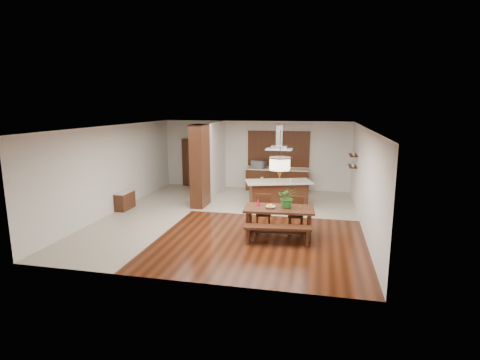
% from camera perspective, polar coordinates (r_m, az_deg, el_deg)
% --- Properties ---
extents(room_shell, '(9.00, 9.04, 2.92)m').
position_cam_1_polar(room_shell, '(11.61, -1.45, 3.99)').
color(room_shell, '#321409').
rests_on(room_shell, ground).
extents(tile_hallway, '(2.50, 9.00, 0.01)m').
position_cam_1_polar(tile_hallway, '(12.94, -13.37, -4.86)').
color(tile_hallway, beige).
rests_on(tile_hallway, ground).
extents(tile_kitchen, '(5.50, 4.00, 0.01)m').
position_cam_1_polar(tile_kitchen, '(14.22, 5.88, -3.15)').
color(tile_kitchen, beige).
rests_on(tile_kitchen, ground).
extents(soffit_band, '(8.00, 9.00, 0.02)m').
position_cam_1_polar(soffit_band, '(11.54, -1.47, 8.05)').
color(soffit_band, '#3D210F').
rests_on(soffit_band, room_shell).
extents(partition_pier, '(0.45, 1.00, 2.90)m').
position_cam_1_polar(partition_pier, '(13.22, -6.13, 2.15)').
color(partition_pier, black).
rests_on(partition_pier, ground).
extents(partition_stub, '(0.18, 2.40, 2.90)m').
position_cam_1_polar(partition_stub, '(15.21, -3.66, 3.38)').
color(partition_stub, silver).
rests_on(partition_stub, ground).
extents(hallway_console, '(0.37, 0.88, 0.63)m').
position_cam_1_polar(hallway_console, '(13.52, -17.13, -3.01)').
color(hallway_console, black).
rests_on(hallway_console, ground).
extents(hallway_doorway, '(1.10, 0.20, 2.10)m').
position_cam_1_polar(hallway_doorway, '(16.69, -6.92, 2.64)').
color(hallway_doorway, black).
rests_on(hallway_doorway, ground).
extents(rear_counter, '(2.60, 0.62, 0.95)m').
position_cam_1_polar(rear_counter, '(15.79, 5.70, 0.05)').
color(rear_counter, black).
rests_on(rear_counter, ground).
extents(kitchen_window, '(2.60, 0.08, 1.50)m').
position_cam_1_polar(kitchen_window, '(15.85, 5.89, 4.76)').
color(kitchen_window, '#A57431').
rests_on(kitchen_window, room_shell).
extents(shelf_lower, '(0.26, 0.90, 0.04)m').
position_cam_1_polar(shelf_lower, '(14.01, 16.76, 2.04)').
color(shelf_lower, black).
rests_on(shelf_lower, room_shell).
extents(shelf_upper, '(0.26, 0.90, 0.04)m').
position_cam_1_polar(shelf_upper, '(13.95, 16.85, 3.66)').
color(shelf_upper, black).
rests_on(shelf_upper, room_shell).
extents(dining_table, '(1.96, 1.08, 0.79)m').
position_cam_1_polar(dining_table, '(10.36, 5.94, -5.33)').
color(dining_table, black).
rests_on(dining_table, ground).
extents(dining_bench, '(1.76, 0.57, 0.49)m').
position_cam_1_polar(dining_bench, '(9.82, 5.74, -8.36)').
color(dining_bench, black).
rests_on(dining_bench, ground).
extents(dining_chair_left, '(0.50, 0.50, 0.98)m').
position_cam_1_polar(dining_chair_left, '(10.97, 3.56, -4.85)').
color(dining_chair_left, black).
rests_on(dining_chair_left, ground).
extents(dining_chair_right, '(0.44, 0.44, 0.95)m').
position_cam_1_polar(dining_chair_right, '(10.95, 8.54, -5.08)').
color(dining_chair_right, black).
rests_on(dining_chair_right, ground).
extents(pendant_lantern, '(0.64, 0.64, 1.31)m').
position_cam_1_polar(pendant_lantern, '(10.02, 6.13, 3.82)').
color(pendant_lantern, '#FFF0C3').
rests_on(pendant_lantern, room_shell).
extents(foliage_plant, '(0.57, 0.51, 0.57)m').
position_cam_1_polar(foliage_plant, '(10.28, 7.25, -2.63)').
color(foliage_plant, '#246822').
rests_on(foliage_plant, dining_table).
extents(fruit_bowl, '(0.28, 0.28, 0.06)m').
position_cam_1_polar(fruit_bowl, '(10.23, 4.68, -4.13)').
color(fruit_bowl, beige).
rests_on(fruit_bowl, dining_table).
extents(napkin_cone, '(0.16, 0.16, 0.21)m').
position_cam_1_polar(napkin_cone, '(10.44, 2.78, -3.37)').
color(napkin_cone, '#A90C22').
rests_on(napkin_cone, dining_table).
extents(gold_ornament, '(0.08, 0.08, 0.09)m').
position_cam_1_polar(gold_ornament, '(10.21, 9.14, -4.17)').
color(gold_ornament, gold).
rests_on(gold_ornament, dining_table).
extents(kitchen_island, '(2.47, 1.64, 0.94)m').
position_cam_1_polar(kitchen_island, '(13.30, 5.86, -2.05)').
color(kitchen_island, black).
rests_on(kitchen_island, ground).
extents(range_hood, '(0.90, 0.55, 0.87)m').
position_cam_1_polar(range_hood, '(12.99, 6.04, 6.50)').
color(range_hood, silver).
rests_on(range_hood, room_shell).
extents(island_cup, '(0.14, 0.14, 0.10)m').
position_cam_1_polar(island_cup, '(13.10, 7.74, -0.04)').
color(island_cup, silver).
rests_on(island_cup, kitchen_island).
extents(microwave, '(0.68, 0.59, 0.32)m').
position_cam_1_polar(microwave, '(15.75, 2.86, 2.41)').
color(microwave, silver).
rests_on(microwave, rear_counter).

